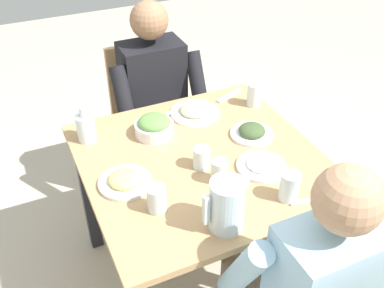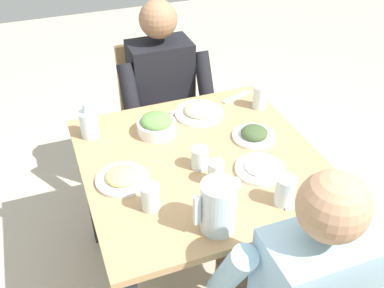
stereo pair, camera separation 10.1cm
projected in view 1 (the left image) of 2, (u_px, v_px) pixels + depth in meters
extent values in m
plane|color=#B7AD99|center=(199.00, 274.00, 2.26)|extent=(8.00, 8.00, 0.00)
cube|color=tan|center=(201.00, 161.00, 1.82)|extent=(0.95, 0.95, 0.03)
cube|color=#232328|center=(236.00, 152.00, 2.49)|extent=(0.06, 0.06, 0.72)
cube|color=#232328|center=(88.00, 194.00, 2.21)|extent=(0.06, 0.06, 0.72)
cube|color=#232328|center=(332.00, 261.00, 1.88)|extent=(0.06, 0.06, 0.72)
cube|color=tan|center=(171.00, 136.00, 2.86)|extent=(0.04, 0.04, 0.44)
cube|color=tan|center=(120.00, 149.00, 2.74)|extent=(0.04, 0.04, 0.44)
cube|color=tan|center=(193.00, 167.00, 2.61)|extent=(0.04, 0.04, 0.44)
cube|color=tan|center=(138.00, 182.00, 2.49)|extent=(0.04, 0.04, 0.44)
cube|color=tan|center=(154.00, 126.00, 2.54)|extent=(0.40, 0.40, 0.03)
cube|color=tan|center=(141.00, 77.00, 2.54)|extent=(0.38, 0.04, 0.42)
cube|color=black|center=(153.00, 88.00, 2.36)|extent=(0.32, 0.20, 0.50)
sphere|color=#936B4C|center=(149.00, 20.00, 2.14)|extent=(0.19, 0.19, 0.19)
cylinder|color=#665B4C|center=(183.00, 145.00, 2.41)|extent=(0.11, 0.38, 0.11)
cylinder|color=#665B4C|center=(197.00, 194.00, 2.40)|extent=(0.10, 0.10, 0.47)
cylinder|color=black|center=(198.00, 87.00, 2.31)|extent=(0.08, 0.23, 0.37)
cylinder|color=#665B4C|center=(153.00, 153.00, 2.36)|extent=(0.11, 0.38, 0.11)
cylinder|color=#665B4C|center=(168.00, 204.00, 2.34)|extent=(0.10, 0.10, 0.47)
cylinder|color=black|center=(125.00, 104.00, 2.17)|extent=(0.08, 0.23, 0.37)
cube|color=#9EC6E0|center=(323.00, 288.00, 1.35)|extent=(0.32, 0.20, 0.50)
sphere|color=tan|center=(348.00, 199.00, 1.13)|extent=(0.19, 0.19, 0.19)
cylinder|color=#9EC6E0|center=(243.00, 271.00, 1.37)|extent=(0.08, 0.23, 0.37)
cylinder|color=#665B4C|center=(297.00, 287.00, 1.68)|extent=(0.11, 0.38, 0.11)
cylinder|color=#665B4C|center=(265.00, 282.00, 1.94)|extent=(0.10, 0.10, 0.47)
cylinder|color=#9EC6E0|center=(346.00, 231.00, 1.50)|extent=(0.08, 0.23, 0.37)
cylinder|color=silver|center=(227.00, 205.00, 1.45)|extent=(0.12, 0.12, 0.19)
cube|color=silver|center=(206.00, 210.00, 1.42)|extent=(0.02, 0.02, 0.11)
cube|color=silver|center=(243.00, 182.00, 1.42)|extent=(0.04, 0.03, 0.02)
cylinder|color=white|center=(154.00, 129.00, 1.93)|extent=(0.17, 0.17, 0.05)
ellipsoid|color=#608E47|center=(154.00, 122.00, 1.91)|extent=(0.14, 0.14, 0.06)
cylinder|color=white|center=(195.00, 113.00, 2.08)|extent=(0.23, 0.23, 0.01)
ellipsoid|color=#B7AD89|center=(195.00, 110.00, 2.07)|extent=(0.14, 0.14, 0.04)
cylinder|color=white|center=(261.00, 166.00, 1.76)|extent=(0.20, 0.20, 0.01)
ellipsoid|color=white|center=(262.00, 163.00, 1.75)|extent=(0.12, 0.12, 0.04)
cylinder|color=white|center=(252.00, 134.00, 1.94)|extent=(0.19, 0.19, 0.01)
ellipsoid|color=#3D512D|center=(252.00, 130.00, 1.93)|extent=(0.12, 0.12, 0.06)
cylinder|color=white|center=(125.00, 182.00, 1.68)|extent=(0.20, 0.20, 0.01)
ellipsoid|color=#E0C670|center=(125.00, 179.00, 1.67)|extent=(0.13, 0.13, 0.05)
cylinder|color=silver|center=(254.00, 95.00, 2.12)|extent=(0.07, 0.07, 0.11)
cylinder|color=silver|center=(157.00, 199.00, 1.54)|extent=(0.07, 0.07, 0.10)
cylinder|color=silver|center=(290.00, 186.00, 1.59)|extent=(0.07, 0.07, 0.11)
cylinder|color=silver|center=(202.00, 158.00, 1.74)|extent=(0.07, 0.07, 0.09)
cylinder|color=silver|center=(218.00, 172.00, 1.67)|extent=(0.06, 0.06, 0.10)
cylinder|color=silver|center=(86.00, 128.00, 1.88)|extent=(0.08, 0.08, 0.12)
cylinder|color=white|center=(87.00, 133.00, 1.89)|extent=(0.07, 0.07, 0.07)
cylinder|color=silver|center=(83.00, 112.00, 1.83)|extent=(0.03, 0.03, 0.04)
cube|color=silver|center=(229.00, 96.00, 2.21)|extent=(0.17, 0.08, 0.01)
cube|color=silver|center=(314.00, 200.00, 1.61)|extent=(0.18, 0.06, 0.01)
cube|color=silver|center=(180.00, 109.00, 2.11)|extent=(0.17, 0.06, 0.01)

